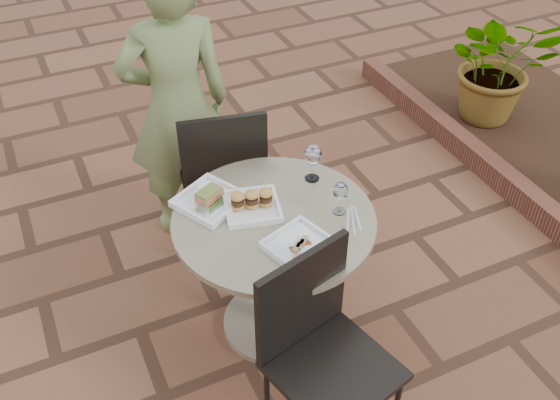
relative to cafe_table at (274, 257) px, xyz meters
name	(u,v)px	position (x,y,z in m)	size (l,w,h in m)	color
ground	(289,279)	(0.20, 0.25, -0.48)	(60.00, 60.00, 0.00)	brown
cafe_table	(274,257)	(0.00, 0.00, 0.00)	(0.90, 0.90, 0.73)	gray
chair_far	(223,168)	(0.00, 0.66, 0.07)	(0.52, 0.52, 0.93)	black
chair_near	(319,340)	(-0.06, -0.55, 0.07)	(0.54, 0.54, 0.93)	black
diner	(177,107)	(-0.13, 0.93, 0.33)	(0.59, 0.39, 1.62)	#62723F
plate_salmon	(210,200)	(-0.22, 0.21, 0.27)	(0.36, 0.36, 0.07)	white
plate_sliders	(252,203)	(-0.06, 0.09, 0.28)	(0.29, 0.29, 0.16)	white
plate_tuna	(300,246)	(0.02, -0.22, 0.26)	(0.31, 0.31, 0.03)	white
wine_glass_right	(341,192)	(0.28, -0.09, 0.36)	(0.07, 0.07, 0.16)	white
wine_glass_mid	(313,155)	(0.28, 0.18, 0.38)	(0.08, 0.08, 0.19)	white
wine_glass_far	(312,159)	(0.28, 0.18, 0.36)	(0.07, 0.07, 0.16)	white
steel_ramekin	(203,213)	(-0.28, 0.14, 0.27)	(0.06, 0.06, 0.04)	silver
cutlery_set	(353,220)	(0.30, -0.16, 0.25)	(0.09, 0.19, 0.00)	silver
planter_curb	(487,165)	(1.80, 0.55, -0.41)	(0.12, 3.00, 0.15)	brown
potted_plant_a	(499,65)	(2.21, 1.06, -0.01)	(0.74, 0.65, 0.83)	#33662D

